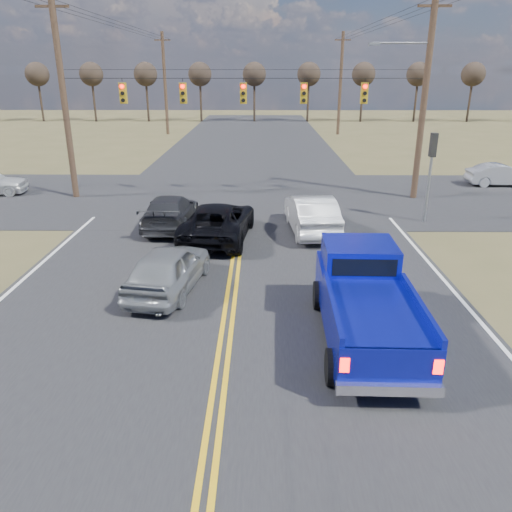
{
  "coord_description": "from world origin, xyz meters",
  "views": [
    {
      "loc": [
        0.88,
        -8.03,
        6.37
      ],
      "look_at": [
        0.75,
        5.03,
        1.5
      ],
      "focal_mm": 35.0,
      "sensor_mm": 36.0,
      "label": 1
    }
  ],
  "objects_px": {
    "white_car_queue": "(311,214)",
    "cross_car_east_near": "(501,175)",
    "black_suv": "(218,221)",
    "dgrey_car_queue": "(170,211)",
    "pickup_truck": "(365,301)",
    "silver_suv": "(168,268)"
  },
  "relations": [
    {
      "from": "black_suv",
      "to": "white_car_queue",
      "type": "distance_m",
      "value": 3.91
    },
    {
      "from": "pickup_truck",
      "to": "cross_car_east_near",
      "type": "height_order",
      "value": "pickup_truck"
    },
    {
      "from": "pickup_truck",
      "to": "white_car_queue",
      "type": "height_order",
      "value": "pickup_truck"
    },
    {
      "from": "black_suv",
      "to": "dgrey_car_queue",
      "type": "xyz_separation_m",
      "value": [
        -2.2,
        1.62,
        -0.04
      ]
    },
    {
      "from": "white_car_queue",
      "to": "black_suv",
      "type": "bearing_deg",
      "value": 9.46
    },
    {
      "from": "black_suv",
      "to": "silver_suv",
      "type": "bearing_deg",
      "value": 83.46
    },
    {
      "from": "pickup_truck",
      "to": "silver_suv",
      "type": "relative_size",
      "value": 1.33
    },
    {
      "from": "silver_suv",
      "to": "black_suv",
      "type": "xyz_separation_m",
      "value": [
        1.11,
        5.04,
        0.01
      ]
    },
    {
      "from": "white_car_queue",
      "to": "cross_car_east_near",
      "type": "bearing_deg",
      "value": -147.49
    },
    {
      "from": "dgrey_car_queue",
      "to": "silver_suv",
      "type": "bearing_deg",
      "value": 100.34
    },
    {
      "from": "pickup_truck",
      "to": "silver_suv",
      "type": "xyz_separation_m",
      "value": [
        -5.39,
        2.86,
        -0.3
      ]
    },
    {
      "from": "cross_car_east_near",
      "to": "black_suv",
      "type": "bearing_deg",
      "value": 123.19
    },
    {
      "from": "white_car_queue",
      "to": "cross_car_east_near",
      "type": "distance_m",
      "value": 14.98
    },
    {
      "from": "black_suv",
      "to": "cross_car_east_near",
      "type": "xyz_separation_m",
      "value": [
        15.74,
        9.99,
        -0.1
      ]
    },
    {
      "from": "pickup_truck",
      "to": "dgrey_car_queue",
      "type": "bearing_deg",
      "value": 125.77
    },
    {
      "from": "pickup_truck",
      "to": "black_suv",
      "type": "distance_m",
      "value": 8.99
    },
    {
      "from": "dgrey_car_queue",
      "to": "cross_car_east_near",
      "type": "xyz_separation_m",
      "value": [
        17.94,
        8.37,
        -0.05
      ]
    },
    {
      "from": "dgrey_car_queue",
      "to": "white_car_queue",
      "type": "bearing_deg",
      "value": 174.61
    },
    {
      "from": "white_car_queue",
      "to": "cross_car_east_near",
      "type": "relative_size",
      "value": 1.24
    },
    {
      "from": "cross_car_east_near",
      "to": "silver_suv",
      "type": "bearing_deg",
      "value": 132.52
    },
    {
      "from": "dgrey_car_queue",
      "to": "cross_car_east_near",
      "type": "height_order",
      "value": "dgrey_car_queue"
    },
    {
      "from": "pickup_truck",
      "to": "dgrey_car_queue",
      "type": "distance_m",
      "value": 11.53
    }
  ]
}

